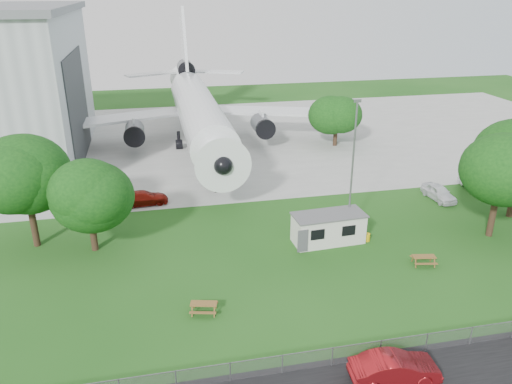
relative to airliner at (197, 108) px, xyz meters
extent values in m
plane|color=#2D6421|center=(2.00, -35.86, -5.27)|extent=(160.00, 160.00, 0.00)
cube|color=#B7B7B2|center=(2.00, 2.14, -5.25)|extent=(120.00, 46.00, 0.03)
cube|color=#2D3033|center=(-14.93, -2.86, 1.48)|extent=(0.16, 16.00, 12.96)
cylinder|color=white|center=(0.00, -1.86, -0.17)|extent=(5.40, 34.00, 5.40)
cone|color=white|center=(0.00, -20.86, -0.17)|extent=(5.40, 5.50, 5.40)
cone|color=white|center=(0.00, 19.14, 0.63)|extent=(4.86, 9.00, 4.86)
cube|color=white|center=(-12.50, 1.34, -1.37)|extent=(21.36, 10.77, 0.36)
cube|color=white|center=(12.50, 1.34, -1.37)|extent=(21.36, 10.77, 0.36)
cube|color=white|center=(0.00, 19.14, 6.33)|extent=(0.46, 9.96, 12.17)
cylinder|color=#515459|center=(-8.50, -2.36, -2.27)|extent=(2.50, 4.20, 2.50)
cylinder|color=#515459|center=(8.50, -2.36, -2.27)|extent=(2.50, 4.20, 2.50)
cylinder|color=#515459|center=(0.00, 18.14, 2.63)|extent=(2.60, 4.50, 2.60)
cylinder|color=black|center=(0.00, -17.36, -4.07)|extent=(0.36, 0.36, 2.40)
cylinder|color=black|center=(-2.80, -0.86, -4.07)|extent=(0.44, 0.44, 2.40)
cylinder|color=black|center=(2.80, -0.86, -4.07)|extent=(0.44, 0.44, 2.40)
cube|color=silver|center=(7.95, -30.72, -4.02)|extent=(6.14, 2.85, 2.50)
cube|color=#59595B|center=(7.95, -30.72, -2.71)|extent=(6.35, 3.06, 0.12)
cylinder|color=gold|center=(11.35, -31.32, -4.92)|extent=(0.50, 0.50, 0.70)
cube|color=gray|center=(2.00, -45.36, -5.27)|extent=(58.00, 0.04, 1.30)
cylinder|color=slate|center=(10.20, -29.66, 0.73)|extent=(0.16, 0.16, 12.00)
cylinder|color=#382619|center=(-16.61, -26.19, -3.54)|extent=(0.56, 0.56, 3.45)
sphere|color=#1F5D16|center=(-16.61, -26.19, 0.67)|extent=(8.67, 8.67, 8.67)
cylinder|color=#382619|center=(-11.69, -28.01, -3.76)|extent=(0.56, 0.56, 3.03)
sphere|color=#1F5D16|center=(-11.69, -28.01, -0.06)|extent=(6.72, 6.72, 6.72)
cylinder|color=#382619|center=(22.41, -32.61, -3.41)|extent=(0.56, 0.56, 3.72)
sphere|color=#1F5D16|center=(22.41, -32.61, 1.13)|extent=(7.68, 7.68, 7.68)
cylinder|color=#382619|center=(18.51, -4.04, -3.95)|extent=(0.56, 0.56, 2.64)
sphere|color=#1F5D16|center=(18.51, -4.04, -0.73)|extent=(6.27, 6.27, 6.27)
imported|color=maroon|center=(5.97, -47.20, -4.44)|extent=(5.14, 2.10, 1.66)
imported|color=white|center=(22.34, -24.33, -4.51)|extent=(2.11, 4.59, 1.53)
imported|color=#B9BCC0|center=(27.60, -22.84, -4.50)|extent=(1.98, 4.77, 1.54)
imported|color=maroon|center=(-7.65, -19.28, -4.56)|extent=(5.10, 2.47, 1.43)
camera|label=1|loc=(-6.15, -67.01, 15.25)|focal=35.00mm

